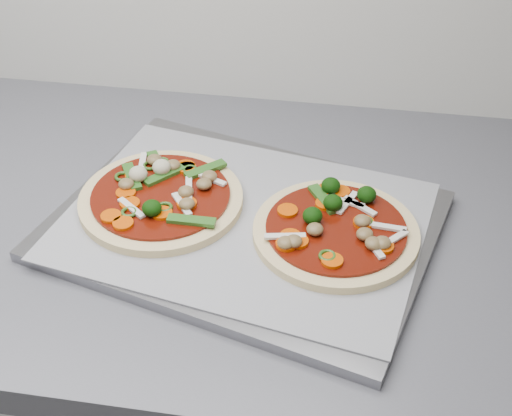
# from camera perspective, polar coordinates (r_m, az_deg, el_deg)

# --- Properties ---
(baking_tray) EXTENTS (0.52, 0.44, 0.01)m
(baking_tray) POSITION_cam_1_polar(r_m,az_deg,el_deg) (0.88, -0.98, -1.40)
(baking_tray) COLOR gray
(baking_tray) RESTS_ON countertop
(parchment) EXTENTS (0.48, 0.39, 0.00)m
(parchment) POSITION_cam_1_polar(r_m,az_deg,el_deg) (0.87, -0.98, -0.98)
(parchment) COLOR gray
(parchment) RESTS_ON baking_tray
(pizza_left) EXTENTS (0.26, 0.26, 0.03)m
(pizza_left) POSITION_cam_1_polar(r_m,az_deg,el_deg) (0.90, -7.59, 0.95)
(pizza_left) COLOR beige
(pizza_left) RESTS_ON parchment
(pizza_right) EXTENTS (0.27, 0.27, 0.03)m
(pizza_right) POSITION_cam_1_polar(r_m,az_deg,el_deg) (0.85, 6.40, -1.66)
(pizza_right) COLOR beige
(pizza_right) RESTS_ON parchment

